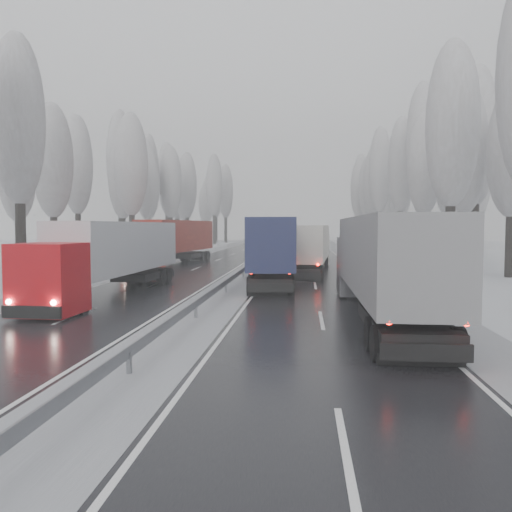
% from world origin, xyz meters
% --- Properties ---
extents(ground, '(260.00, 260.00, 0.00)m').
position_xyz_m(ground, '(0.00, 0.00, 0.00)').
color(ground, silver).
rests_on(ground, ground).
extents(carriageway_right, '(7.50, 200.00, 0.03)m').
position_xyz_m(carriageway_right, '(5.25, 30.00, 0.01)').
color(carriageway_right, black).
rests_on(carriageway_right, ground).
extents(carriageway_left, '(7.50, 200.00, 0.03)m').
position_xyz_m(carriageway_left, '(-5.25, 30.00, 0.01)').
color(carriageway_left, black).
rests_on(carriageway_left, ground).
extents(median_slush, '(3.00, 200.00, 0.04)m').
position_xyz_m(median_slush, '(0.00, 30.00, 0.02)').
color(median_slush, '#A0A2A8').
rests_on(median_slush, ground).
extents(shoulder_right, '(2.40, 200.00, 0.04)m').
position_xyz_m(shoulder_right, '(10.20, 30.00, 0.02)').
color(shoulder_right, '#A0A2A8').
rests_on(shoulder_right, ground).
extents(shoulder_left, '(2.40, 200.00, 0.04)m').
position_xyz_m(shoulder_left, '(-10.20, 30.00, 0.02)').
color(shoulder_left, '#A0A2A8').
rests_on(shoulder_left, ground).
extents(median_guardrail, '(0.12, 200.00, 0.76)m').
position_xyz_m(median_guardrail, '(0.00, 29.99, 0.60)').
color(median_guardrail, slate).
rests_on(median_guardrail, ground).
extents(tree_18, '(3.60, 3.60, 16.58)m').
position_xyz_m(tree_18, '(14.51, 27.03, 10.70)').
color(tree_18, black).
rests_on(tree_18, ground).
extents(tree_19, '(3.60, 3.60, 14.57)m').
position_xyz_m(tree_19, '(20.02, 31.03, 9.42)').
color(tree_19, black).
rests_on(tree_19, ground).
extents(tree_20, '(3.60, 3.60, 15.71)m').
position_xyz_m(tree_20, '(17.90, 35.17, 10.14)').
color(tree_20, black).
rests_on(tree_20, ground).
extents(tree_21, '(3.60, 3.60, 18.62)m').
position_xyz_m(tree_21, '(20.12, 39.17, 12.00)').
color(tree_21, black).
rests_on(tree_21, ground).
extents(tree_22, '(3.60, 3.60, 15.86)m').
position_xyz_m(tree_22, '(17.02, 45.60, 10.24)').
color(tree_22, black).
rests_on(tree_22, ground).
extents(tree_23, '(3.60, 3.60, 13.55)m').
position_xyz_m(tree_23, '(23.31, 49.60, 8.77)').
color(tree_23, black).
rests_on(tree_23, ground).
extents(tree_24, '(3.60, 3.60, 20.49)m').
position_xyz_m(tree_24, '(17.90, 51.02, 13.19)').
color(tree_24, black).
rests_on(tree_24, ground).
extents(tree_25, '(3.60, 3.60, 19.44)m').
position_xyz_m(tree_25, '(24.81, 55.02, 12.52)').
color(tree_25, black).
rests_on(tree_25, ground).
extents(tree_26, '(3.60, 3.60, 18.78)m').
position_xyz_m(tree_26, '(17.56, 61.27, 12.10)').
color(tree_26, black).
rests_on(tree_26, ground).
extents(tree_27, '(3.60, 3.60, 17.62)m').
position_xyz_m(tree_27, '(24.72, 65.27, 11.36)').
color(tree_27, black).
rests_on(tree_27, ground).
extents(tree_28, '(3.60, 3.60, 19.62)m').
position_xyz_m(tree_28, '(16.34, 71.95, 12.64)').
color(tree_28, black).
rests_on(tree_28, ground).
extents(tree_29, '(3.60, 3.60, 18.11)m').
position_xyz_m(tree_29, '(23.71, 75.95, 11.67)').
color(tree_29, black).
rests_on(tree_29, ground).
extents(tree_30, '(3.60, 3.60, 17.86)m').
position_xyz_m(tree_30, '(16.56, 81.70, 11.52)').
color(tree_30, black).
rests_on(tree_30, ground).
extents(tree_31, '(3.60, 3.60, 18.58)m').
position_xyz_m(tree_31, '(22.48, 85.70, 11.97)').
color(tree_31, black).
rests_on(tree_31, ground).
extents(tree_32, '(3.60, 3.60, 17.33)m').
position_xyz_m(tree_32, '(16.63, 89.21, 11.18)').
color(tree_32, black).
rests_on(tree_32, ground).
extents(tree_33, '(3.60, 3.60, 14.33)m').
position_xyz_m(tree_33, '(19.77, 93.21, 9.26)').
color(tree_33, black).
rests_on(tree_33, ground).
extents(tree_34, '(3.60, 3.60, 17.63)m').
position_xyz_m(tree_34, '(15.73, 96.32, 11.37)').
color(tree_34, black).
rests_on(tree_34, ground).
extents(tree_35, '(3.60, 3.60, 18.25)m').
position_xyz_m(tree_35, '(24.94, 100.32, 11.77)').
color(tree_35, black).
rests_on(tree_35, ground).
extents(tree_36, '(3.60, 3.60, 20.23)m').
position_xyz_m(tree_36, '(17.04, 106.16, 13.02)').
color(tree_36, black).
rests_on(tree_36, ground).
extents(tree_37, '(3.60, 3.60, 16.37)m').
position_xyz_m(tree_37, '(24.02, 110.16, 10.56)').
color(tree_37, black).
rests_on(tree_37, ground).
extents(tree_38, '(3.60, 3.60, 17.97)m').
position_xyz_m(tree_38, '(18.73, 116.73, 11.59)').
color(tree_38, black).
rests_on(tree_38, ground).
extents(tree_39, '(3.60, 3.60, 16.19)m').
position_xyz_m(tree_39, '(21.55, 120.73, 10.45)').
color(tree_39, black).
rests_on(tree_39, ground).
extents(tree_58, '(3.60, 3.60, 17.21)m').
position_xyz_m(tree_58, '(-15.13, 24.57, 11.10)').
color(tree_58, black).
rests_on(tree_58, ground).
extents(tree_60, '(3.60, 3.60, 14.84)m').
position_xyz_m(tree_60, '(-17.75, 34.20, 9.59)').
color(tree_60, black).
rests_on(tree_60, ground).
extents(tree_61, '(3.60, 3.60, 13.95)m').
position_xyz_m(tree_61, '(-23.52, 38.20, 9.02)').
color(tree_61, black).
rests_on(tree_61, ground).
extents(tree_62, '(3.60, 3.60, 16.04)m').
position_xyz_m(tree_62, '(-13.94, 43.73, 10.36)').
color(tree_62, black).
rests_on(tree_62, ground).
extents(tree_63, '(3.60, 3.60, 16.88)m').
position_xyz_m(tree_63, '(-21.85, 47.73, 10.89)').
color(tree_63, black).
rests_on(tree_63, ground).
extents(tree_64, '(3.60, 3.60, 15.42)m').
position_xyz_m(tree_64, '(-18.26, 52.71, 9.96)').
color(tree_64, black).
rests_on(tree_64, ground).
extents(tree_65, '(3.60, 3.60, 19.48)m').
position_xyz_m(tree_65, '(-20.05, 56.71, 12.55)').
color(tree_65, black).
rests_on(tree_65, ground).
extents(tree_66, '(3.60, 3.60, 15.23)m').
position_xyz_m(tree_66, '(-18.16, 62.35, 9.84)').
color(tree_66, black).
rests_on(tree_66, ground).
extents(tree_67, '(3.60, 3.60, 17.09)m').
position_xyz_m(tree_67, '(-19.54, 66.35, 11.03)').
color(tree_67, black).
rests_on(tree_67, ground).
extents(tree_68, '(3.60, 3.60, 16.65)m').
position_xyz_m(tree_68, '(-16.58, 69.11, 10.75)').
color(tree_68, black).
rests_on(tree_68, ground).
extents(tree_69, '(3.60, 3.60, 19.35)m').
position_xyz_m(tree_69, '(-21.42, 73.11, 12.46)').
color(tree_69, black).
rests_on(tree_69, ground).
extents(tree_70, '(3.60, 3.60, 17.09)m').
position_xyz_m(tree_70, '(-16.33, 79.19, 11.03)').
color(tree_70, black).
rests_on(tree_70, ground).
extents(tree_71, '(3.60, 3.60, 19.61)m').
position_xyz_m(tree_71, '(-21.09, 83.19, 12.63)').
color(tree_71, black).
rests_on(tree_71, ground).
extents(tree_72, '(3.60, 3.60, 15.11)m').
position_xyz_m(tree_72, '(-18.93, 88.54, 9.76)').
color(tree_72, black).
rests_on(tree_72, ground).
extents(tree_73, '(3.60, 3.60, 17.22)m').
position_xyz_m(tree_73, '(-21.82, 92.54, 11.11)').
color(tree_73, black).
rests_on(tree_73, ground).
extents(tree_74, '(3.60, 3.60, 19.68)m').
position_xyz_m(tree_74, '(-15.07, 99.33, 12.67)').
color(tree_74, black).
rests_on(tree_74, ground).
extents(tree_75, '(3.60, 3.60, 18.60)m').
position_xyz_m(tree_75, '(-24.20, 103.33, 11.99)').
color(tree_75, black).
rests_on(tree_75, ground).
extents(tree_76, '(3.60, 3.60, 18.55)m').
position_xyz_m(tree_76, '(-14.05, 108.72, 11.95)').
color(tree_76, black).
rests_on(tree_76, ground).
extents(tree_77, '(3.60, 3.60, 14.32)m').
position_xyz_m(tree_77, '(-19.66, 112.72, 9.26)').
color(tree_77, black).
rests_on(tree_77, ground).
extents(tree_78, '(3.60, 3.60, 19.55)m').
position_xyz_m(tree_78, '(-17.56, 115.31, 12.59)').
color(tree_78, black).
rests_on(tree_78, ground).
extents(tree_79, '(3.60, 3.60, 17.07)m').
position_xyz_m(tree_79, '(-20.33, 119.31, 11.01)').
color(tree_79, black).
rests_on(tree_79, ground).
extents(truck_grey_tarp, '(2.67, 16.56, 4.24)m').
position_xyz_m(truck_grey_tarp, '(7.71, 12.48, 2.47)').
color(truck_grey_tarp, '#545459').
rests_on(truck_grey_tarp, ground).
extents(truck_blue_box, '(3.65, 17.12, 4.36)m').
position_xyz_m(truck_blue_box, '(2.31, 25.55, 2.55)').
color(truck_blue_box, navy).
rests_on(truck_blue_box, ground).
extents(truck_cream_box, '(3.62, 15.47, 3.94)m').
position_xyz_m(truck_cream_box, '(5.15, 32.96, 2.30)').
color(truck_cream_box, beige).
rests_on(truck_cream_box, ground).
extents(box_truck_distant, '(2.99, 7.58, 2.76)m').
position_xyz_m(box_truck_distant, '(4.43, 84.37, 1.41)').
color(box_truck_distant, '#B8BBC0').
rests_on(box_truck_distant, ground).
extents(truck_red_white, '(3.03, 16.11, 4.11)m').
position_xyz_m(truck_red_white, '(-6.02, 18.35, 2.40)').
color(truck_red_white, red).
rests_on(truck_red_white, ground).
extents(truck_red_red, '(4.83, 17.47, 4.44)m').
position_xyz_m(truck_red_red, '(-8.19, 39.24, 2.59)').
color(truck_red_red, red).
rests_on(truck_red_red, ground).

